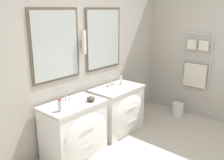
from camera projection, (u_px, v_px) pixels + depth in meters
name	position (u px, v px, depth m)	size (l,w,h in m)	color
wall_back	(89.00, 56.00, 3.95)	(5.27, 0.15, 2.60)	#B2ADA3
wall_right	(197.00, 49.00, 4.69)	(0.13, 3.61, 2.60)	#B2ADA3
vanity_left	(75.00, 129.00, 3.50)	(0.87, 0.60, 0.78)	white
vanity_right	(119.00, 109.00, 4.20)	(0.87, 0.60, 0.78)	white
faucet_left	(66.00, 96.00, 3.48)	(0.17, 0.10, 0.16)	silver
faucet_right	(111.00, 81.00, 4.18)	(0.17, 0.10, 0.16)	silver
toiletry_bottle	(60.00, 106.00, 3.14)	(0.06, 0.06, 0.17)	silver
amenity_bowl	(91.00, 99.00, 3.49)	(0.12, 0.12, 0.07)	#4C4742
flower_vase	(121.00, 78.00, 4.26)	(0.04, 0.04, 0.30)	silver
waste_bin	(178.00, 109.00, 4.89)	(0.22, 0.22, 0.25)	silver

